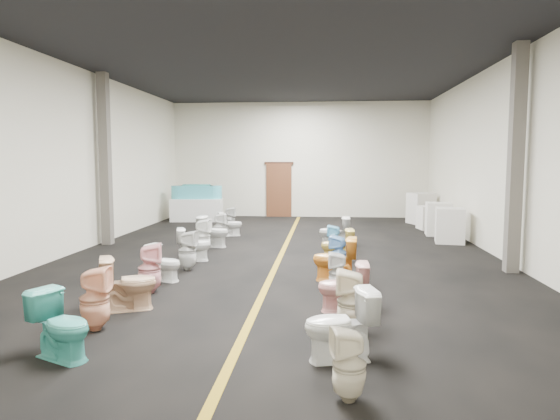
% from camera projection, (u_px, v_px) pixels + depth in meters
% --- Properties ---
extents(floor, '(16.00, 16.00, 0.00)m').
position_uv_depth(floor, '(282.00, 254.00, 11.92)').
color(floor, black).
rests_on(floor, ground).
extents(ceiling, '(16.00, 16.00, 0.00)m').
position_uv_depth(ceiling, '(282.00, 61.00, 11.47)').
color(ceiling, black).
rests_on(ceiling, ground).
extents(wall_back, '(10.00, 0.00, 10.00)m').
position_uv_depth(wall_back, '(299.00, 160.00, 19.62)').
color(wall_back, beige).
rests_on(wall_back, ground).
extents(wall_front, '(10.00, 0.00, 10.00)m').
position_uv_depth(wall_front, '(189.00, 158.00, 3.77)').
color(wall_front, beige).
rests_on(wall_front, ground).
extents(wall_left, '(0.00, 16.00, 16.00)m').
position_uv_depth(wall_left, '(77.00, 160.00, 12.15)').
color(wall_left, beige).
rests_on(wall_left, ground).
extents(wall_right, '(0.00, 16.00, 16.00)m').
position_uv_depth(wall_right, '(502.00, 159.00, 11.25)').
color(wall_right, beige).
rests_on(wall_right, ground).
extents(aisle_stripe, '(0.12, 15.60, 0.01)m').
position_uv_depth(aisle_stripe, '(282.00, 254.00, 11.92)').
color(aisle_stripe, olive).
rests_on(aisle_stripe, floor).
extents(back_door, '(1.00, 0.10, 2.10)m').
position_uv_depth(back_door, '(279.00, 190.00, 19.76)').
color(back_door, '#562D19').
rests_on(back_door, floor).
extents(door_frame, '(1.15, 0.08, 0.10)m').
position_uv_depth(door_frame, '(279.00, 163.00, 19.66)').
color(door_frame, '#331C11').
rests_on(door_frame, back_door).
extents(column_left, '(0.25, 0.25, 4.50)m').
position_uv_depth(column_left, '(105.00, 160.00, 13.11)').
color(column_left, '#59544C').
rests_on(column_left, floor).
extents(column_right, '(0.25, 0.25, 4.50)m').
position_uv_depth(column_right, '(516.00, 159.00, 9.78)').
color(column_right, '#59544C').
rests_on(column_right, floor).
extents(display_table, '(1.94, 1.12, 0.82)m').
position_uv_depth(display_table, '(197.00, 210.00, 18.44)').
color(display_table, silver).
rests_on(display_table, floor).
extents(bathtub, '(1.85, 0.81, 0.55)m').
position_uv_depth(bathtub, '(197.00, 192.00, 18.38)').
color(bathtub, '#41AABB').
rests_on(bathtub, display_table).
extents(appliance_crate_a, '(0.85, 0.85, 0.95)m').
position_uv_depth(appliance_crate_a, '(450.00, 225.00, 13.49)').
color(appliance_crate_a, silver).
rests_on(appliance_crate_a, floor).
extents(appliance_crate_b, '(0.78, 0.78, 0.98)m').
position_uv_depth(appliance_crate_b, '(438.00, 219.00, 14.86)').
color(appliance_crate_b, silver).
rests_on(appliance_crate_b, floor).
extents(appliance_crate_c, '(0.76, 0.76, 0.75)m').
position_uv_depth(appliance_crate_c, '(429.00, 218.00, 16.15)').
color(appliance_crate_c, silver).
rests_on(appliance_crate_c, floor).
extents(appliance_crate_d, '(0.98, 0.98, 1.08)m').
position_uv_depth(appliance_crate_d, '(421.00, 208.00, 17.58)').
color(appliance_crate_d, silver).
rests_on(appliance_crate_d, floor).
extents(toilet_left_0, '(0.87, 0.71, 0.78)m').
position_uv_depth(toilet_left_0, '(62.00, 325.00, 5.59)').
color(toilet_left_0, '#42B3A7').
rests_on(toilet_left_0, floor).
extents(toilet_left_1, '(0.44, 0.43, 0.85)m').
position_uv_depth(toilet_left_1, '(95.00, 299.00, 6.53)').
color(toilet_left_1, '#FFB791').
rests_on(toilet_left_1, floor).
extents(toilet_left_2, '(0.92, 0.74, 0.82)m').
position_uv_depth(toilet_left_2, '(129.00, 283.00, 7.43)').
color(toilet_left_2, tan).
rests_on(toilet_left_2, floor).
extents(toilet_left_3, '(0.48, 0.47, 0.85)m').
position_uv_depth(toilet_left_3, '(150.00, 268.00, 8.36)').
color(toilet_left_3, '#F8B0B4').
rests_on(toilet_left_3, floor).
extents(toilet_left_4, '(0.75, 0.57, 0.68)m').
position_uv_depth(toilet_left_4, '(164.00, 263.00, 9.24)').
color(toilet_left_4, white).
rests_on(toilet_left_4, floor).
extents(toilet_left_5, '(0.38, 0.37, 0.81)m').
position_uv_depth(toilet_left_5, '(188.00, 250.00, 10.13)').
color(toilet_left_5, silver).
rests_on(toilet_left_5, floor).
extents(toilet_left_6, '(0.81, 0.59, 0.74)m').
position_uv_depth(toilet_left_6, '(194.00, 244.00, 11.05)').
color(toilet_left_6, white).
rests_on(toilet_left_6, floor).
extents(toilet_left_7, '(0.39, 0.39, 0.83)m').
position_uv_depth(toilet_left_7, '(203.00, 236.00, 11.96)').
color(toilet_left_7, white).
rests_on(toilet_left_7, floor).
extents(toilet_left_8, '(0.84, 0.55, 0.80)m').
position_uv_depth(toilet_left_8, '(213.00, 232.00, 12.85)').
color(toilet_left_8, silver).
rests_on(toilet_left_8, floor).
extents(toilet_left_9, '(0.38, 0.37, 0.78)m').
position_uv_depth(toilet_left_9, '(219.00, 227.00, 13.77)').
color(toilet_left_9, silver).
rests_on(toilet_left_9, floor).
extents(toilet_left_10, '(0.78, 0.59, 0.70)m').
position_uv_depth(toilet_left_10, '(230.00, 224.00, 14.74)').
color(toilet_left_10, white).
rests_on(toilet_left_10, floor).
extents(toilet_left_11, '(0.37, 0.36, 0.77)m').
position_uv_depth(toilet_left_11, '(230.00, 219.00, 15.64)').
color(toilet_left_11, silver).
rests_on(toilet_left_11, floor).
extents(toilet_right_0, '(0.38, 0.37, 0.70)m').
position_uv_depth(toilet_right_0, '(349.00, 365.00, 4.60)').
color(toilet_right_0, beige).
rests_on(toilet_right_0, floor).
extents(toilet_right_1, '(0.88, 0.63, 0.81)m').
position_uv_depth(toilet_right_1, '(340.00, 325.00, 5.53)').
color(toilet_right_1, white).
rests_on(toilet_right_1, floor).
extents(toilet_right_2, '(0.42, 0.41, 0.84)m').
position_uv_depth(toilet_right_2, '(352.00, 302.00, 6.39)').
color(toilet_right_2, '#F2E3C5').
rests_on(toilet_right_2, floor).
extents(toilet_right_3, '(0.74, 0.43, 0.75)m').
position_uv_depth(toilet_right_3, '(343.00, 287.00, 7.33)').
color(toilet_right_3, '#F2A8A3').
rests_on(toilet_right_3, floor).
extents(toilet_right_4, '(0.33, 0.32, 0.71)m').
position_uv_depth(toilet_right_4, '(338.00, 273.00, 8.30)').
color(toilet_right_4, silver).
rests_on(toilet_right_4, floor).
extents(toilet_right_5, '(0.83, 0.51, 0.82)m').
position_uv_depth(toilet_right_5, '(335.00, 259.00, 9.22)').
color(toilet_right_5, orange).
rests_on(toilet_right_5, floor).
extents(toilet_right_6, '(0.43, 0.43, 0.72)m').
position_uv_depth(toilet_right_6, '(339.00, 253.00, 10.10)').
color(toilet_right_6, '#75ADE4').
rests_on(toilet_right_6, floor).
extents(toilet_right_7, '(0.75, 0.48, 0.73)m').
position_uv_depth(toilet_right_7, '(337.00, 245.00, 11.01)').
color(toilet_right_7, '#DABC54').
rests_on(toilet_right_7, floor).
extents(toilet_right_8, '(0.36, 0.36, 0.70)m').
position_uv_depth(toilet_right_8, '(334.00, 240.00, 11.85)').
color(toilet_right_8, '#78CEF4').
rests_on(toilet_right_8, floor).
extents(toilet_right_9, '(0.79, 0.47, 0.79)m').
position_uv_depth(toilet_right_9, '(334.00, 232.00, 12.85)').
color(toilet_right_9, silver).
rests_on(toilet_right_9, floor).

